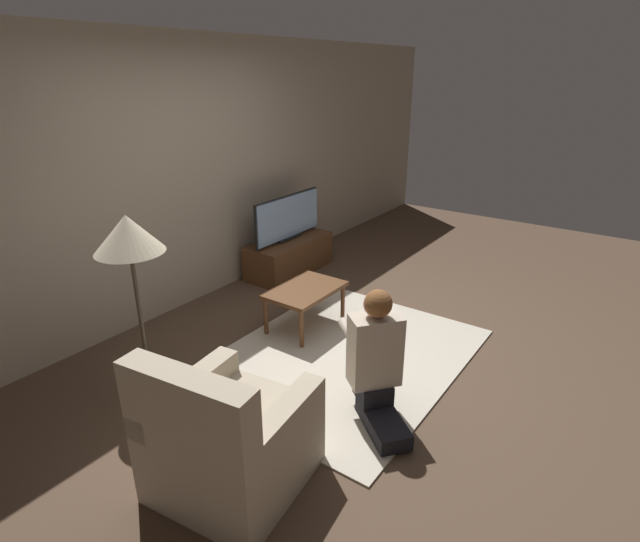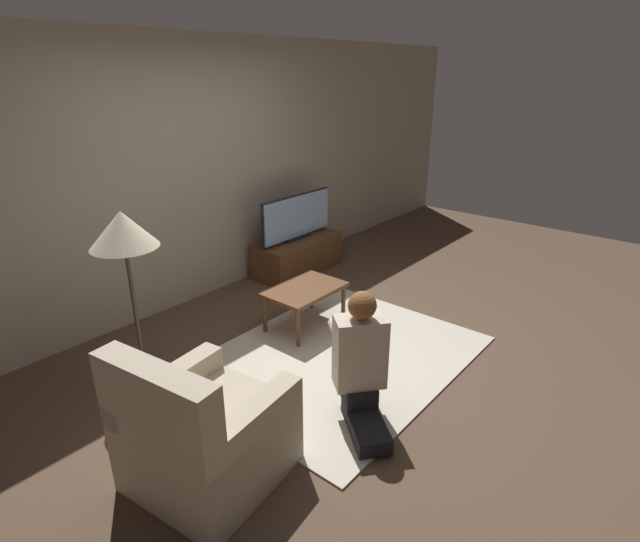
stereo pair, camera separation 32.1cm
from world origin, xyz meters
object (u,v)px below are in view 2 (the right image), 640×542
(tv, at_px, (297,217))
(armchair, at_px, (205,437))
(coffee_table, at_px, (305,293))
(floor_lamp, at_px, (124,237))
(person_kneeling, at_px, (361,360))

(tv, xyz_separation_m, armchair, (-2.79, -1.80, -0.37))
(tv, xyz_separation_m, coffee_table, (-1.01, -1.00, -0.32))
(floor_lamp, bearing_deg, armchair, -105.59)
(coffee_table, distance_m, floor_lamp, 1.71)
(tv, xyz_separation_m, floor_lamp, (-2.46, -0.60, 0.50))
(coffee_table, distance_m, person_kneeling, 1.40)
(tv, bearing_deg, coffee_table, -135.19)
(coffee_table, relative_size, person_kneeling, 0.77)
(tv, relative_size, coffee_table, 1.52)
(floor_lamp, bearing_deg, person_kneeling, -66.32)
(floor_lamp, distance_m, person_kneeling, 1.85)
(armchair, xyz_separation_m, person_kneeling, (1.02, -0.37, 0.16))
(tv, height_order, coffee_table, tv)
(tv, bearing_deg, armchair, -147.19)
(floor_lamp, height_order, armchair, floor_lamp)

